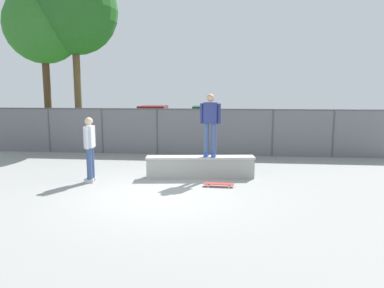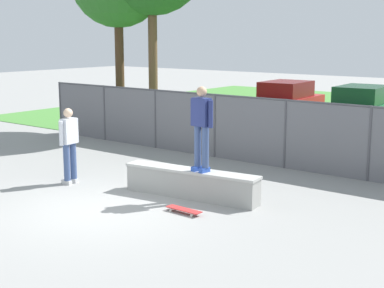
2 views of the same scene
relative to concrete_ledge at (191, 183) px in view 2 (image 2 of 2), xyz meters
The scene contains 9 objects.
ground_plane 2.08m from the concrete_ledge, 116.47° to the right, with size 80.00×80.00×0.00m, color gray.
grass_strip 14.11m from the concrete_ledge, 93.72° to the left, with size 28.04×20.00×0.02m, color #478438.
concrete_ledge is the anchor object (origin of this frame).
skateboarder 1.35m from the concrete_ledge, ahead, with size 0.60×0.30×1.82m.
skateboard 1.16m from the concrete_ledge, 59.37° to the right, with size 0.81×0.23×0.09m.
chainlink_fence 3.94m from the concrete_ledge, 103.62° to the left, with size 16.11×0.07×1.85m.
car_red 11.79m from the concrete_ledge, 108.94° to the left, with size 2.17×4.28×1.66m.
car_green 10.99m from the concrete_ledge, 92.80° to the left, with size 2.17×4.28×1.66m.
bystander 3.21m from the concrete_ledge, 164.92° to the right, with size 0.30×0.60×1.82m.
Camera 2 is at (8.33, -7.69, 3.50)m, focal length 53.41 mm.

